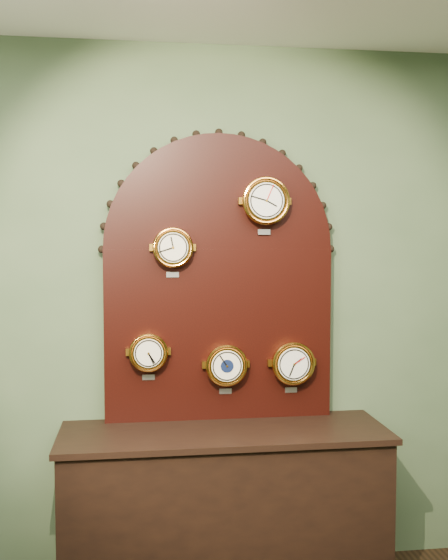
{
  "coord_description": "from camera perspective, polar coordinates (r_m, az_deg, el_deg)",
  "views": [
    {
      "loc": [
        -0.42,
        -0.89,
        1.78
      ],
      "look_at": [
        0.0,
        2.25,
        1.58
      ],
      "focal_mm": 41.19,
      "sensor_mm": 36.0,
      "label": 1
    }
  ],
  "objects": [
    {
      "name": "arabic_clock",
      "position": [
        3.35,
        3.7,
        7.02
      ],
      "size": [
        0.25,
        0.08,
        0.3
      ],
      "color": "orange",
      "rests_on": "display_board"
    },
    {
      "name": "wall_back",
      "position": [
        3.44,
        -0.56,
        -2.73
      ],
      "size": [
        4.0,
        0.0,
        4.0
      ],
      "primitive_type": "plane",
      "rotation": [
        1.57,
        0.0,
        0.0
      ],
      "color": "#475C3F",
      "rests_on": "ground"
    },
    {
      "name": "display_board",
      "position": [
        3.38,
        -0.45,
        1.0
      ],
      "size": [
        1.26,
        0.06,
        1.53
      ],
      "color": "black",
      "rests_on": "shop_counter"
    },
    {
      "name": "tide_clock",
      "position": [
        3.44,
        6.11,
        -7.35
      ],
      "size": [
        0.23,
        0.08,
        0.28
      ],
      "color": "orange",
      "rests_on": "display_board"
    },
    {
      "name": "roman_clock",
      "position": [
        3.28,
        -4.57,
        2.89
      ],
      "size": [
        0.21,
        0.08,
        0.26
      ],
      "color": "orange",
      "rests_on": "display_board"
    },
    {
      "name": "barometer",
      "position": [
        3.37,
        0.2,
        -7.55
      ],
      "size": [
        0.22,
        0.08,
        0.27
      ],
      "color": "orange",
      "rests_on": "display_board"
    },
    {
      "name": "hygrometer",
      "position": [
        3.33,
        -6.73,
        -6.39
      ],
      "size": [
        0.2,
        0.08,
        0.25
      ],
      "color": "orange",
      "rests_on": "display_board"
    },
    {
      "name": "shop_counter",
      "position": [
        3.44,
        0.05,
        -20.02
      ],
      "size": [
        1.6,
        0.5,
        0.8
      ],
      "primitive_type": "cube",
      "color": "black",
      "rests_on": "ground_plane"
    }
  ]
}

